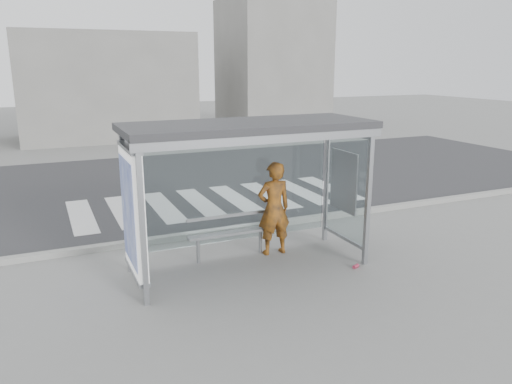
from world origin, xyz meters
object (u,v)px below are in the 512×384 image
Objects in this scene: person at (274,208)px; soda_can at (356,266)px; bench at (230,233)px; bus_shelter at (228,160)px.

person is 14.32× the size of soda_can.
bench is 2.39m from soda_can.
person is at bearing 129.46° from soda_can.
bench is at bearing 67.74° from bus_shelter.
bus_shelter is 2.35× the size of person.
bus_shelter is 3.00m from soda_can.
bench is (-0.86, 0.13, -0.40)m from person.
person is at bearing -8.64° from bench.
bus_shelter is at bearing 157.63° from soda_can.
bench is (0.21, 0.52, -1.48)m from bus_shelter.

